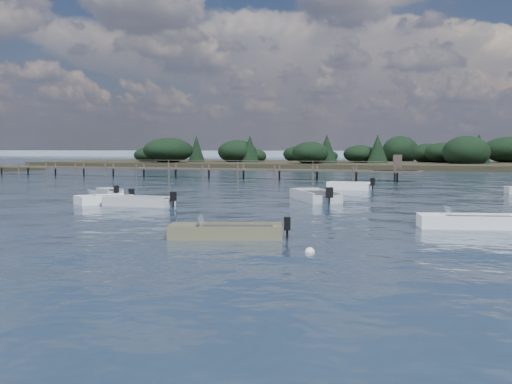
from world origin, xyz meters
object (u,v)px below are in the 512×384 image
at_px(dinghy_extra_a, 315,198).
at_px(tender_far_white, 349,188).
at_px(dinghy_mid_white_a, 225,234).
at_px(dinghy_mid_grey, 139,203).
at_px(dinghy_mid_white_b, 470,224).
at_px(dinghy_extra_b, 104,201).
at_px(tender_far_grey, 109,194).
at_px(jetty, 172,169).

relative_size(dinghy_extra_a, tender_far_white, 1.47).
bearing_deg(tender_far_white, dinghy_mid_white_a, -86.67).
relative_size(dinghy_mid_grey, dinghy_mid_white_b, 0.93).
relative_size(dinghy_extra_a, dinghy_mid_white_b, 1.18).
bearing_deg(dinghy_mid_grey, dinghy_extra_a, 40.74).
distance_m(dinghy_extra_a, dinghy_mid_white_b, 15.15).
xyz_separation_m(dinghy_extra_b, tender_far_white, (10.98, 18.05, 0.03)).
bearing_deg(tender_far_grey, dinghy_mid_grey, -45.67).
xyz_separation_m(dinghy_extra_a, jetty, (-24.29, 26.35, 0.81)).
bearing_deg(tender_far_white, dinghy_extra_a, -89.03).
relative_size(dinghy_extra_b, dinghy_mid_white_a, 0.77).
relative_size(dinghy_extra_b, dinghy_mid_grey, 0.80).
xyz_separation_m(dinghy_mid_grey, tender_far_grey, (-6.15, 6.30, -0.01)).
bearing_deg(dinghy_mid_grey, dinghy_mid_white_b, -12.57).
bearing_deg(dinghy_mid_grey, tender_far_white, 65.58).
height_order(dinghy_extra_a, dinghy_mid_grey, dinghy_extra_a).
xyz_separation_m(dinghy_extra_a, dinghy_mid_grey, (-8.53, -7.35, -0.03)).
bearing_deg(dinghy_mid_white_a, jetty, 120.22).
bearing_deg(dinghy_extra_a, dinghy_mid_white_a, -85.22).
bearing_deg(tender_far_grey, dinghy_extra_a, 4.10).
xyz_separation_m(dinghy_extra_b, dinghy_mid_white_a, (12.67, -10.92, -0.01)).
height_order(dinghy_extra_a, dinghy_extra_b, dinghy_extra_a).
bearing_deg(tender_far_white, dinghy_mid_white_b, -65.85).
height_order(dinghy_extra_a, jetty, jetty).
bearing_deg(jetty, tender_far_grey, -70.69).
xyz_separation_m(dinghy_extra_b, dinghy_mid_grey, (2.63, -0.34, -0.00)).
bearing_deg(dinghy_mid_grey, dinghy_mid_white_a, -46.52).
bearing_deg(tender_far_grey, dinghy_mid_white_b, -22.95).
height_order(dinghy_mid_grey, jetty, jetty).
bearing_deg(jetty, dinghy_mid_white_a, -59.78).
distance_m(dinghy_extra_b, tender_far_white, 21.13).
bearing_deg(tender_far_grey, dinghy_mid_white_a, -46.20).
height_order(dinghy_mid_grey, tender_far_white, tender_far_white).
height_order(dinghy_mid_white_b, jetty, jetty).
bearing_deg(dinghy_mid_white_b, dinghy_mid_white_a, -142.39).
xyz_separation_m(tender_far_white, dinghy_mid_white_a, (1.69, -28.97, -0.05)).
bearing_deg(dinghy_extra_b, tender_far_grey, 120.57).
bearing_deg(dinghy_mid_grey, jetty, 115.06).
relative_size(dinghy_mid_white_b, dinghy_mid_white_a, 1.04).
relative_size(dinghy_extra_b, dinghy_mid_white_b, 0.74).
bearing_deg(tender_far_grey, jetty, 109.31).
bearing_deg(dinghy_extra_a, dinghy_mid_grey, -139.26).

